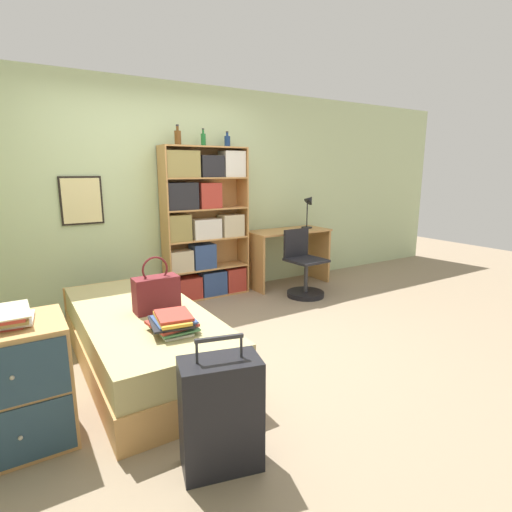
{
  "coord_description": "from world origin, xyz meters",
  "views": [
    {
      "loc": [
        -1.47,
        -3.09,
        1.58
      ],
      "look_at": [
        0.58,
        0.21,
        0.75
      ],
      "focal_mm": 28.0,
      "sensor_mm": 36.0,
      "label": 1
    }
  ],
  "objects_px": {
    "dresser": "(15,386)",
    "desk_lamp": "(309,205)",
    "magazine_pile_on_dresser": "(1,317)",
    "bottle_brown": "(203,139)",
    "desk": "(288,247)",
    "book_stack_on_bed": "(173,322)",
    "suitcase": "(221,414)",
    "bottle_clear": "(227,141)",
    "handbag": "(156,293)",
    "bed": "(143,338)",
    "bookcase": "(203,225)",
    "desk_chair": "(304,275)",
    "bottle_green": "(178,137)"
  },
  "relations": [
    {
      "from": "bed",
      "to": "dresser",
      "type": "relative_size",
      "value": 2.82
    },
    {
      "from": "book_stack_on_bed",
      "to": "suitcase",
      "type": "xyz_separation_m",
      "value": [
        -0.05,
        -0.85,
        -0.22
      ]
    },
    {
      "from": "book_stack_on_bed",
      "to": "dresser",
      "type": "bearing_deg",
      "value": -177.05
    },
    {
      "from": "handbag",
      "to": "desk",
      "type": "distance_m",
      "value": 2.71
    },
    {
      "from": "handbag",
      "to": "bottle_clear",
      "type": "bearing_deg",
      "value": 46.04
    },
    {
      "from": "bookcase",
      "to": "bottle_green",
      "type": "bearing_deg",
      "value": 179.32
    },
    {
      "from": "dresser",
      "to": "bookcase",
      "type": "bearing_deg",
      "value": 43.66
    },
    {
      "from": "suitcase",
      "to": "book_stack_on_bed",
      "type": "bearing_deg",
      "value": 86.29
    },
    {
      "from": "handbag",
      "to": "desk_lamp",
      "type": "bearing_deg",
      "value": 27.51
    },
    {
      "from": "handbag",
      "to": "bottle_brown",
      "type": "bearing_deg",
      "value": 52.94
    },
    {
      "from": "bed",
      "to": "bookcase",
      "type": "distance_m",
      "value": 1.97
    },
    {
      "from": "bed",
      "to": "bottle_green",
      "type": "distance_m",
      "value": 2.41
    },
    {
      "from": "desk",
      "to": "dresser",
      "type": "bearing_deg",
      "value": -150.4
    },
    {
      "from": "bottle_green",
      "to": "dresser",
      "type": "bearing_deg",
      "value": -132.23
    },
    {
      "from": "suitcase",
      "to": "desk_lamp",
      "type": "bearing_deg",
      "value": 44.19
    },
    {
      "from": "bed",
      "to": "desk_chair",
      "type": "relative_size",
      "value": 2.46
    },
    {
      "from": "bed",
      "to": "desk",
      "type": "height_order",
      "value": "desk"
    },
    {
      "from": "suitcase",
      "to": "bottle_brown",
      "type": "xyz_separation_m",
      "value": [
        1.22,
        2.81,
        1.63
      ]
    },
    {
      "from": "bookcase",
      "to": "bottle_brown",
      "type": "xyz_separation_m",
      "value": [
        0.04,
        0.01,
        1.02
      ]
    },
    {
      "from": "magazine_pile_on_dresser",
      "to": "bookcase",
      "type": "height_order",
      "value": "bookcase"
    },
    {
      "from": "magazine_pile_on_dresser",
      "to": "bottle_brown",
      "type": "height_order",
      "value": "bottle_brown"
    },
    {
      "from": "magazine_pile_on_dresser",
      "to": "bottle_brown",
      "type": "distance_m",
      "value": 3.16
    },
    {
      "from": "bottle_brown",
      "to": "bottle_clear",
      "type": "relative_size",
      "value": 1.09
    },
    {
      "from": "bottle_brown",
      "to": "desk_lamp",
      "type": "xyz_separation_m",
      "value": [
        1.57,
        -0.09,
        -0.84
      ]
    },
    {
      "from": "dresser",
      "to": "bottle_brown",
      "type": "xyz_separation_m",
      "value": [
        2.14,
        2.01,
        1.58
      ]
    },
    {
      "from": "bottle_brown",
      "to": "handbag",
      "type": "bearing_deg",
      "value": -127.06
    },
    {
      "from": "dresser",
      "to": "desk_lamp",
      "type": "height_order",
      "value": "desk_lamp"
    },
    {
      "from": "suitcase",
      "to": "desk_chair",
      "type": "relative_size",
      "value": 0.89
    },
    {
      "from": "suitcase",
      "to": "desk_lamp",
      "type": "distance_m",
      "value": 3.98
    },
    {
      "from": "handbag",
      "to": "bed",
      "type": "bearing_deg",
      "value": 141.57
    },
    {
      "from": "suitcase",
      "to": "dresser",
      "type": "bearing_deg",
      "value": 139.05
    },
    {
      "from": "desk_chair",
      "to": "magazine_pile_on_dresser",
      "type": "bearing_deg",
      "value": -157.42
    },
    {
      "from": "bottle_brown",
      "to": "desk",
      "type": "height_order",
      "value": "bottle_brown"
    },
    {
      "from": "bed",
      "to": "suitcase",
      "type": "relative_size",
      "value": 2.76
    },
    {
      "from": "bottle_green",
      "to": "desk",
      "type": "xyz_separation_m",
      "value": [
        1.52,
        -0.11,
        -1.42
      ]
    },
    {
      "from": "dresser",
      "to": "bottle_clear",
      "type": "bearing_deg",
      "value": 39.35
    },
    {
      "from": "bed",
      "to": "dresser",
      "type": "xyz_separation_m",
      "value": [
        -0.91,
        -0.6,
        0.14
      ]
    },
    {
      "from": "handbag",
      "to": "magazine_pile_on_dresser",
      "type": "height_order",
      "value": "handbag"
    },
    {
      "from": "bottle_brown",
      "to": "desk",
      "type": "distance_m",
      "value": 1.85
    },
    {
      "from": "dresser",
      "to": "bed",
      "type": "bearing_deg",
      "value": 33.48
    },
    {
      "from": "book_stack_on_bed",
      "to": "desk_lamp",
      "type": "relative_size",
      "value": 0.79
    },
    {
      "from": "bottle_green",
      "to": "bottle_clear",
      "type": "bearing_deg",
      "value": 1.81
    },
    {
      "from": "bottle_brown",
      "to": "desk_chair",
      "type": "relative_size",
      "value": 0.24
    },
    {
      "from": "suitcase",
      "to": "bottle_clear",
      "type": "xyz_separation_m",
      "value": [
        1.56,
        2.83,
        1.62
      ]
    },
    {
      "from": "bookcase",
      "to": "bottle_brown",
      "type": "bearing_deg",
      "value": 6.78
    },
    {
      "from": "magazine_pile_on_dresser",
      "to": "bottle_clear",
      "type": "bearing_deg",
      "value": 38.67
    },
    {
      "from": "desk",
      "to": "suitcase",
      "type": "bearing_deg",
      "value": -131.93
    },
    {
      "from": "bed",
      "to": "book_stack_on_bed",
      "type": "xyz_separation_m",
      "value": [
        0.07,
        -0.55,
        0.3
      ]
    },
    {
      "from": "desk_lamp",
      "to": "dresser",
      "type": "bearing_deg",
      "value": -152.66
    },
    {
      "from": "desk",
      "to": "bed",
      "type": "bearing_deg",
      "value": -151.92
    }
  ]
}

